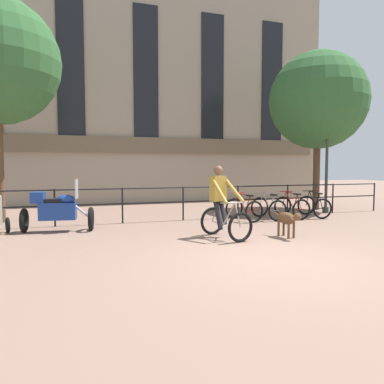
# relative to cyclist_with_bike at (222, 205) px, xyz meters

# --- Properties ---
(ground_plane) EXTENTS (60.00, 60.00, 0.00)m
(ground_plane) POSITION_rel_cyclist_with_bike_xyz_m (-0.05, -2.25, -0.76)
(ground_plane) COLOR #846656
(canal_railing) EXTENTS (15.05, 0.05, 1.05)m
(canal_railing) POSITION_rel_cyclist_with_bike_xyz_m (-0.05, 2.95, -0.05)
(canal_railing) COLOR black
(canal_railing) RESTS_ON ground_plane
(building_facade) EXTENTS (18.00, 0.72, 10.46)m
(building_facade) POSITION_rel_cyclist_with_bike_xyz_m (-0.05, 8.74, 4.44)
(building_facade) COLOR gray
(building_facade) RESTS_ON ground_plane
(cyclist_with_bike) EXTENTS (0.92, 1.29, 1.70)m
(cyclist_with_bike) POSITION_rel_cyclist_with_bike_xyz_m (0.00, 0.00, 0.00)
(cyclist_with_bike) COLOR black
(cyclist_with_bike) RESTS_ON ground_plane
(dog) EXTENTS (0.32, 0.93, 0.62)m
(dog) POSITION_rel_cyclist_with_bike_xyz_m (1.46, -0.52, -0.33)
(dog) COLOR brown
(dog) RESTS_ON ground_plane
(parked_motorcycle) EXTENTS (1.84, 0.87, 1.35)m
(parked_motorcycle) POSITION_rel_cyclist_with_bike_xyz_m (-3.72, 2.07, -0.20)
(parked_motorcycle) COLOR black
(parked_motorcycle) RESTS_ON ground_plane
(parked_bicycle_near_lamp) EXTENTS (0.83, 1.20, 0.86)m
(parked_bicycle_near_lamp) POSITION_rel_cyclist_with_bike_xyz_m (1.72, 2.29, -0.41)
(parked_bicycle_near_lamp) COLOR black
(parked_bicycle_near_lamp) RESTS_ON ground_plane
(parked_bicycle_mid_left) EXTENTS (0.70, 1.13, 0.86)m
(parked_bicycle_mid_left) POSITION_rel_cyclist_with_bike_xyz_m (2.58, 2.29, -0.41)
(parked_bicycle_mid_left) COLOR black
(parked_bicycle_mid_left) RESTS_ON ground_plane
(parked_bicycle_mid_right) EXTENTS (0.67, 1.11, 0.86)m
(parked_bicycle_mid_right) POSITION_rel_cyclist_with_bike_xyz_m (3.44, 2.29, -0.41)
(parked_bicycle_mid_right) COLOR black
(parked_bicycle_mid_right) RESTS_ON ground_plane
(parked_bicycle_far_end) EXTENTS (0.80, 1.19, 0.86)m
(parked_bicycle_far_end) POSITION_rel_cyclist_with_bike_xyz_m (4.30, 2.29, -0.41)
(parked_bicycle_far_end) COLOR black
(parked_bicycle_far_end) RESTS_ON ground_plane
(street_lamp) EXTENTS (0.28, 0.28, 3.86)m
(street_lamp) POSITION_rel_cyclist_with_bike_xyz_m (5.41, 3.11, 1.42)
(street_lamp) COLOR #2D382D
(street_lamp) RESTS_ON ground_plane
(tree_canalside_right) EXTENTS (3.68, 3.68, 6.02)m
(tree_canalside_right) POSITION_rel_cyclist_with_bike_xyz_m (5.68, 4.04, 3.40)
(tree_canalside_right) COLOR brown
(tree_canalside_right) RESTS_ON ground_plane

